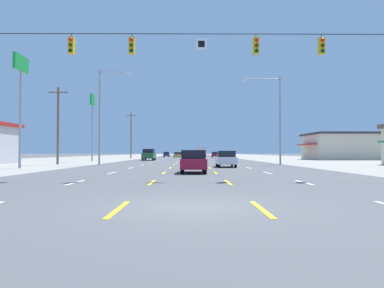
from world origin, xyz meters
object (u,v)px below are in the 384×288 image
hatchback_inner_right_near (226,159)px  sedan_inner_left_distant_a (179,154)px  suv_far_left_mid (149,154)px  streetlight_left_row_0 (102,111)px  hatchback_center_turn_nearest (193,161)px  hatchback_center_turn_distant_b (190,154)px  hatchback_far_left_farther (167,154)px  streetlight_right_row_0 (276,113)px  pole_sign_left_row_1 (92,112)px  box_truck_inner_right_farthest (202,151)px  pole_sign_left_row_0 (21,82)px  hatchback_far_right_far (215,155)px  sedan_inner_left_distant_c (181,154)px  sedan_inner_left_midfar (177,155)px

hatchback_inner_right_near → sedan_inner_left_distant_a: (-6.73, 76.77, -0.03)m
suv_far_left_mid → streetlight_left_row_0: size_ratio=0.46×
hatchback_center_turn_nearest → hatchback_center_turn_distant_b: 109.53m
sedan_inner_left_distant_a → hatchback_far_left_farther: bearing=-129.6°
hatchback_inner_right_near → streetlight_right_row_0: bearing=44.3°
hatchback_center_turn_nearest → streetlight_left_row_0: bearing=123.2°
pole_sign_left_row_1 → box_truck_inner_right_farthest: bearing=70.0°
streetlight_left_row_0 → hatchback_far_left_farther: bearing=87.6°
pole_sign_left_row_0 → box_truck_inner_right_farthest: bearing=76.1°
hatchback_center_turn_nearest → hatchback_far_left_farther: size_ratio=1.00×
hatchback_center_turn_nearest → hatchback_inner_right_near: 9.76m
box_truck_inner_right_farthest → sedan_inner_left_distant_a: size_ratio=1.60×
hatchback_inner_right_near → box_truck_inner_right_farthest: box_truck_inner_right_farthest is taller
hatchback_far_right_far → pole_sign_left_row_1: pole_sign_left_row_1 is taller
hatchback_center_turn_nearest → pole_sign_left_row_0: 17.97m
hatchback_center_turn_nearest → hatchback_far_right_far: bearing=84.8°
hatchback_center_turn_distant_b → streetlight_left_row_0: 94.82m
box_truck_inner_right_farthest → sedan_inner_left_distant_c: size_ratio=1.60×
sedan_inner_left_midfar → sedan_inner_left_distant_c: same height
hatchback_far_left_farther → streetlight_right_row_0: (16.77, -66.12, 4.98)m
sedan_inner_left_midfar → box_truck_inner_right_farthest: box_truck_inner_right_farthest is taller
sedan_inner_left_midfar → hatchback_far_right_far: bearing=2.6°
sedan_inner_left_midfar → streetlight_right_row_0: bearing=-77.1°
hatchback_far_left_farther → pole_sign_left_row_1: (-8.05, -51.32, 6.93)m
hatchback_inner_right_near → streetlight_right_row_0: (6.32, 6.16, 4.98)m
pole_sign_left_row_1 → sedan_inner_left_distant_a: bearing=78.1°
hatchback_far_right_far → pole_sign_left_row_1: size_ratio=0.38×
sedan_inner_left_midfar → sedan_inner_left_distant_a: size_ratio=1.00×
hatchback_far_left_farther → hatchback_center_turn_nearest: bearing=-84.9°
sedan_inner_left_distant_a → hatchback_center_turn_distant_b: hatchback_center_turn_distant_b is taller
pole_sign_left_row_1 → streetlight_left_row_0: 15.78m
hatchback_inner_right_near → streetlight_left_row_0: streetlight_left_row_0 is taller
pole_sign_left_row_0 → streetlight_right_row_0: (24.60, 8.45, -1.81)m
box_truck_inner_right_farthest → streetlight_left_row_0: (-13.45, -66.03, 4.22)m
streetlight_right_row_0 → hatchback_far_left_farther: bearing=104.2°
hatchback_far_left_farther → sedan_inner_left_distant_a: 5.83m
sedan_inner_left_midfar → hatchback_inner_right_near: bearing=-83.8°
hatchback_center_turn_distant_b → hatchback_far_right_far: bearing=-79.2°
suv_far_left_mid → pole_sign_left_row_0: 31.02m
hatchback_inner_right_near → hatchback_far_left_farther: 73.03m
hatchback_inner_right_near → hatchback_far_left_farther: same height
hatchback_center_turn_nearest → suv_far_left_mid: suv_far_left_mid is taller
hatchback_inner_right_near → suv_far_left_mid: 28.94m
hatchback_far_left_farther → pole_sign_left_row_0: pole_sign_left_row_0 is taller
hatchback_far_left_farther → pole_sign_left_row_1: pole_sign_left_row_1 is taller
pole_sign_left_row_1 → hatchback_center_turn_distant_b: bearing=79.1°
hatchback_center_turn_nearest → sedan_inner_left_distant_c: 110.17m
hatchback_far_right_far → pole_sign_left_row_1: (-22.07, -43.52, 6.93)m
hatchback_far_left_farther → sedan_inner_left_distant_a: size_ratio=0.87×
pole_sign_left_row_1 → sedan_inner_left_distant_c: bearing=81.6°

